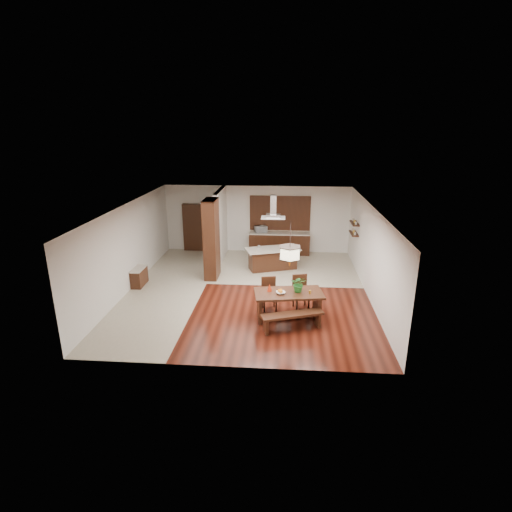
# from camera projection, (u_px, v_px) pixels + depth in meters

# --- Properties ---
(room_shell) EXTENTS (9.00, 9.04, 2.92)m
(room_shell) POSITION_uv_depth(u_px,v_px,m) (247.00, 232.00, 12.91)
(room_shell) COLOR #351109
(room_shell) RESTS_ON ground
(tile_hallway) EXTENTS (2.50, 9.00, 0.01)m
(tile_hallway) POSITION_uv_depth(u_px,v_px,m) (168.00, 288.00, 13.75)
(tile_hallway) COLOR #BCB39C
(tile_hallway) RESTS_ON ground
(tile_kitchen) EXTENTS (5.50, 4.00, 0.01)m
(tile_kitchen) POSITION_uv_depth(u_px,v_px,m) (285.00, 267.00, 15.84)
(tile_kitchen) COLOR #BCB39C
(tile_kitchen) RESTS_ON ground
(soffit_band) EXTENTS (8.00, 9.00, 0.02)m
(soffit_band) POSITION_uv_depth(u_px,v_px,m) (247.00, 207.00, 12.66)
(soffit_band) COLOR #391F0E
(soffit_band) RESTS_ON room_shell
(partition_pier) EXTENTS (0.45, 1.00, 2.90)m
(partition_pier) POSITION_uv_depth(u_px,v_px,m) (211.00, 239.00, 14.34)
(partition_pier) COLOR black
(partition_pier) RESTS_ON ground
(partition_stub) EXTENTS (0.18, 2.40, 2.90)m
(partition_stub) POSITION_uv_depth(u_px,v_px,m) (221.00, 225.00, 16.33)
(partition_stub) COLOR silver
(partition_stub) RESTS_ON ground
(hallway_console) EXTENTS (0.37, 0.88, 0.63)m
(hallway_console) POSITION_uv_depth(u_px,v_px,m) (139.00, 277.00, 13.92)
(hallway_console) COLOR black
(hallway_console) RESTS_ON ground
(hallway_doorway) EXTENTS (1.10, 0.20, 2.10)m
(hallway_doorway) POSITION_uv_depth(u_px,v_px,m) (196.00, 228.00, 17.59)
(hallway_doorway) COLOR black
(hallway_doorway) RESTS_ON ground
(rear_counter) EXTENTS (2.60, 0.62, 0.95)m
(rear_counter) POSITION_uv_depth(u_px,v_px,m) (279.00, 243.00, 17.32)
(rear_counter) COLOR black
(rear_counter) RESTS_ON ground
(kitchen_window) EXTENTS (2.60, 0.08, 1.50)m
(kitchen_window) POSITION_uv_depth(u_px,v_px,m) (280.00, 213.00, 17.16)
(kitchen_window) COLOR #A86732
(kitchen_window) RESTS_ON room_shell
(shelf_lower) EXTENTS (0.26, 0.90, 0.04)m
(shelf_lower) POSITION_uv_depth(u_px,v_px,m) (354.00, 233.00, 15.31)
(shelf_lower) COLOR black
(shelf_lower) RESTS_ON room_shell
(shelf_upper) EXTENTS (0.26, 0.90, 0.04)m
(shelf_upper) POSITION_uv_depth(u_px,v_px,m) (355.00, 223.00, 15.18)
(shelf_upper) COLOR black
(shelf_upper) RESTS_ON room_shell
(dining_table) EXTENTS (2.07, 1.26, 0.81)m
(dining_table) POSITION_uv_depth(u_px,v_px,m) (289.00, 299.00, 11.47)
(dining_table) COLOR black
(dining_table) RESTS_ON ground
(dining_bench) EXTENTS (1.75, 0.93, 0.49)m
(dining_bench) POSITION_uv_depth(u_px,v_px,m) (292.00, 321.00, 10.92)
(dining_bench) COLOR black
(dining_bench) RESTS_ON ground
(dining_chair_left) EXTENTS (0.52, 0.52, 1.00)m
(dining_chair_left) POSITION_uv_depth(u_px,v_px,m) (269.00, 294.00, 12.03)
(dining_chair_left) COLOR black
(dining_chair_left) RESTS_ON ground
(dining_chair_right) EXTENTS (0.57, 0.57, 1.04)m
(dining_chair_right) POSITION_uv_depth(u_px,v_px,m) (301.00, 293.00, 12.09)
(dining_chair_right) COLOR black
(dining_chair_right) RESTS_ON ground
(pendant_lantern) EXTENTS (0.64, 0.64, 1.31)m
(pendant_lantern) POSITION_uv_depth(u_px,v_px,m) (290.00, 244.00, 10.96)
(pendant_lantern) COLOR #FFF3C3
(pendant_lantern) RESTS_ON room_shell
(foliage_plant) EXTENTS (0.49, 0.44, 0.48)m
(foliage_plant) POSITION_uv_depth(u_px,v_px,m) (299.00, 284.00, 11.37)
(foliage_plant) COLOR #236B24
(foliage_plant) RESTS_ON dining_table
(fruit_bowl) EXTENTS (0.32, 0.32, 0.06)m
(fruit_bowl) POSITION_uv_depth(u_px,v_px,m) (281.00, 293.00, 11.30)
(fruit_bowl) COLOR beige
(fruit_bowl) RESTS_ON dining_table
(napkin_cone) EXTENTS (0.17, 0.17, 0.22)m
(napkin_cone) POSITION_uv_depth(u_px,v_px,m) (270.00, 287.00, 11.46)
(napkin_cone) COLOR #B4270C
(napkin_cone) RESTS_ON dining_table
(gold_ornament) EXTENTS (0.08, 0.08, 0.09)m
(gold_ornament) POSITION_uv_depth(u_px,v_px,m) (310.00, 292.00, 11.31)
(gold_ornament) COLOR gold
(gold_ornament) RESTS_ON dining_table
(kitchen_island) EXTENTS (2.23, 1.52, 0.85)m
(kitchen_island) POSITION_uv_depth(u_px,v_px,m) (273.00, 258.00, 15.47)
(kitchen_island) COLOR black
(kitchen_island) RESTS_ON ground
(range_hood) EXTENTS (0.90, 0.55, 0.87)m
(range_hood) POSITION_uv_depth(u_px,v_px,m) (273.00, 207.00, 14.83)
(range_hood) COLOR silver
(range_hood) RESTS_ON room_shell
(island_cup) EXTENTS (0.17, 0.17, 0.11)m
(island_cup) POSITION_uv_depth(u_px,v_px,m) (284.00, 248.00, 15.23)
(island_cup) COLOR silver
(island_cup) RESTS_ON kitchen_island
(microwave) EXTENTS (0.60, 0.52, 0.28)m
(microwave) POSITION_uv_depth(u_px,v_px,m) (261.00, 229.00, 17.15)
(microwave) COLOR #BABEC2
(microwave) RESTS_ON rear_counter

